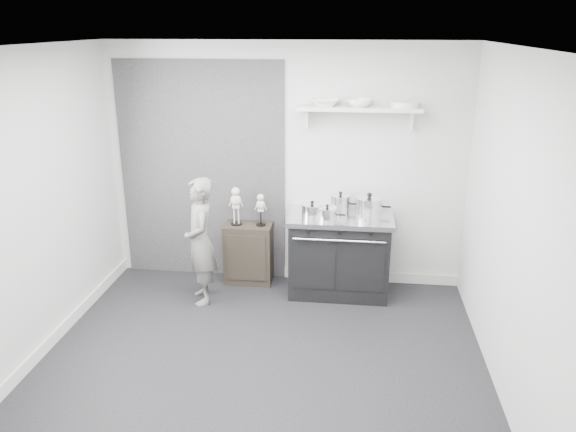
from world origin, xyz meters
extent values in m
plane|color=black|center=(0.00, 0.00, 0.00)|extent=(4.00, 4.00, 0.00)
cube|color=beige|center=(0.00, 1.80, 1.35)|extent=(4.00, 0.02, 2.70)
cube|color=beige|center=(0.00, -1.80, 1.35)|extent=(4.00, 0.02, 2.70)
cube|color=beige|center=(-2.00, 0.00, 1.35)|extent=(0.02, 3.60, 2.70)
cube|color=beige|center=(2.00, 0.00, 1.35)|extent=(0.02, 3.60, 2.70)
cube|color=silver|center=(0.00, 0.00, 2.70)|extent=(4.00, 3.60, 0.02)
cube|color=black|center=(-0.95, 1.79, 1.25)|extent=(1.90, 0.02, 2.50)
cube|color=silver|center=(1.00, 1.78, 0.06)|extent=(2.00, 0.03, 0.12)
cube|color=silver|center=(-1.98, 0.00, 0.06)|extent=(0.03, 3.60, 0.12)
cube|color=silver|center=(0.80, 1.67, 2.02)|extent=(1.30, 0.26, 0.04)
cube|color=silver|center=(0.25, 1.74, 1.90)|extent=(0.03, 0.12, 0.20)
cube|color=silver|center=(1.35, 1.74, 1.90)|extent=(0.03, 0.12, 0.20)
cube|color=black|center=(0.65, 1.48, 0.43)|extent=(1.07, 0.64, 0.85)
cube|color=silver|center=(0.65, 1.48, 0.88)|extent=(1.13, 0.68, 0.05)
cube|color=black|center=(0.39, 1.16, 0.45)|extent=(0.45, 0.02, 0.55)
cube|color=black|center=(0.90, 1.16, 0.45)|extent=(0.45, 0.02, 0.55)
cylinder|color=silver|center=(0.65, 1.13, 0.75)|extent=(0.96, 0.02, 0.02)
cylinder|color=black|center=(0.33, 1.14, 0.83)|extent=(0.04, 0.03, 0.04)
cylinder|color=black|center=(0.65, 1.14, 0.83)|extent=(0.04, 0.03, 0.04)
cylinder|color=black|center=(0.97, 1.14, 0.83)|extent=(0.04, 0.03, 0.04)
cube|color=black|center=(-0.40, 1.61, 0.35)|extent=(0.54, 0.32, 0.70)
imported|color=slate|center=(-0.81, 1.09, 0.69)|extent=(0.49, 0.59, 1.38)
cylinder|color=silver|center=(0.34, 1.38, 0.97)|extent=(0.22, 0.22, 0.13)
cylinder|color=silver|center=(0.34, 1.38, 1.04)|extent=(0.23, 0.23, 0.02)
sphere|color=black|center=(0.34, 1.38, 1.07)|extent=(0.04, 0.04, 0.04)
cylinder|color=black|center=(0.50, 1.38, 0.97)|extent=(0.10, 0.02, 0.02)
cylinder|color=silver|center=(0.63, 1.63, 0.99)|extent=(0.22, 0.22, 0.17)
cylinder|color=silver|center=(0.63, 1.63, 1.08)|extent=(0.23, 0.23, 0.02)
sphere|color=black|center=(0.63, 1.63, 1.11)|extent=(0.04, 0.04, 0.04)
cylinder|color=black|center=(0.79, 1.63, 0.99)|extent=(0.10, 0.02, 0.02)
cylinder|color=silver|center=(0.95, 1.56, 0.99)|extent=(0.29, 0.29, 0.17)
cylinder|color=silver|center=(0.95, 1.56, 1.08)|extent=(0.30, 0.30, 0.02)
sphere|color=black|center=(0.95, 1.56, 1.12)|extent=(0.05, 0.05, 0.05)
cylinder|color=black|center=(1.13, 1.56, 0.99)|extent=(0.10, 0.02, 0.02)
cylinder|color=silver|center=(0.51, 1.31, 0.97)|extent=(0.20, 0.20, 0.12)
cylinder|color=silver|center=(0.51, 1.31, 1.03)|extent=(0.21, 0.21, 0.02)
sphere|color=black|center=(0.51, 1.31, 1.06)|extent=(0.04, 0.04, 0.04)
cylinder|color=black|center=(0.65, 1.31, 0.97)|extent=(0.10, 0.02, 0.02)
imported|color=white|center=(0.44, 1.67, 2.08)|extent=(0.31, 0.31, 0.08)
imported|color=white|center=(0.80, 1.67, 2.08)|extent=(0.25, 0.25, 0.08)
cylinder|color=white|center=(1.26, 1.67, 2.07)|extent=(0.28, 0.28, 0.06)
camera|label=1|loc=(0.75, -4.26, 2.87)|focal=35.00mm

